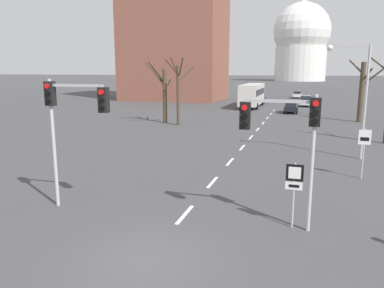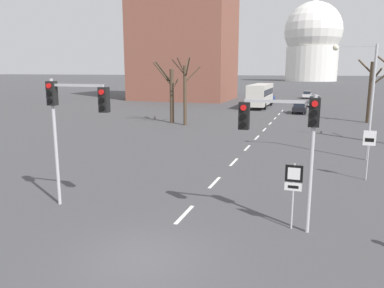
# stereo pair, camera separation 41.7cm
# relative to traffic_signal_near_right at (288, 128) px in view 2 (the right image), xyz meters

# --- Properties ---
(ground_plane) EXTENTS (800.00, 800.00, 0.00)m
(ground_plane) POSITION_rel_traffic_signal_near_right_xyz_m (-3.78, -3.60, -3.64)
(ground_plane) COLOR #424244
(lane_stripe_0) EXTENTS (0.16, 2.00, 0.01)m
(lane_stripe_0) POSITION_rel_traffic_signal_near_right_xyz_m (-3.78, 0.14, -3.63)
(lane_stripe_0) COLOR silver
(lane_stripe_0) RESTS_ON ground_plane
(lane_stripe_1) EXTENTS (0.16, 2.00, 0.01)m
(lane_stripe_1) POSITION_rel_traffic_signal_near_right_xyz_m (-3.78, 4.64, -3.63)
(lane_stripe_1) COLOR silver
(lane_stripe_1) RESTS_ON ground_plane
(lane_stripe_2) EXTENTS (0.16, 2.00, 0.01)m
(lane_stripe_2) POSITION_rel_traffic_signal_near_right_xyz_m (-3.78, 9.14, -3.63)
(lane_stripe_2) COLOR silver
(lane_stripe_2) RESTS_ON ground_plane
(lane_stripe_3) EXTENTS (0.16, 2.00, 0.01)m
(lane_stripe_3) POSITION_rel_traffic_signal_near_right_xyz_m (-3.78, 13.64, -3.63)
(lane_stripe_3) COLOR silver
(lane_stripe_3) RESTS_ON ground_plane
(lane_stripe_4) EXTENTS (0.16, 2.00, 0.01)m
(lane_stripe_4) POSITION_rel_traffic_signal_near_right_xyz_m (-3.78, 18.14, -3.63)
(lane_stripe_4) COLOR silver
(lane_stripe_4) RESTS_ON ground_plane
(lane_stripe_5) EXTENTS (0.16, 2.00, 0.01)m
(lane_stripe_5) POSITION_rel_traffic_signal_near_right_xyz_m (-3.78, 22.64, -3.63)
(lane_stripe_5) COLOR silver
(lane_stripe_5) RESTS_ON ground_plane
(lane_stripe_6) EXTENTS (0.16, 2.00, 0.01)m
(lane_stripe_6) POSITION_rel_traffic_signal_near_right_xyz_m (-3.78, 27.14, -3.63)
(lane_stripe_6) COLOR silver
(lane_stripe_6) RESTS_ON ground_plane
(lane_stripe_7) EXTENTS (0.16, 2.00, 0.01)m
(lane_stripe_7) POSITION_rel_traffic_signal_near_right_xyz_m (-3.78, 31.64, -3.63)
(lane_stripe_7) COLOR silver
(lane_stripe_7) RESTS_ON ground_plane
(lane_stripe_8) EXTENTS (0.16, 2.00, 0.01)m
(lane_stripe_8) POSITION_rel_traffic_signal_near_right_xyz_m (-3.78, 36.14, -3.63)
(lane_stripe_8) COLOR silver
(lane_stripe_8) RESTS_ON ground_plane
(lane_stripe_9) EXTENTS (0.16, 2.00, 0.01)m
(lane_stripe_9) POSITION_rel_traffic_signal_near_right_xyz_m (-3.78, 40.64, -3.63)
(lane_stripe_9) COLOR silver
(lane_stripe_9) RESTS_ON ground_plane
(traffic_signal_near_right) EXTENTS (2.68, 0.34, 4.78)m
(traffic_signal_near_right) POSITION_rel_traffic_signal_near_right_xyz_m (0.00, 0.00, 0.00)
(traffic_signal_near_right) COLOR #B2B2B7
(traffic_signal_near_right) RESTS_ON ground_plane
(traffic_signal_near_left) EXTENTS (2.73, 0.34, 5.23)m
(traffic_signal_near_left) POSITION_rel_traffic_signal_near_right_xyz_m (-8.35, -0.44, 0.35)
(traffic_signal_near_left) COLOR #B2B2B7
(traffic_signal_near_left) RESTS_ON ground_plane
(route_sign_post) EXTENTS (0.60, 0.08, 2.39)m
(route_sign_post) POSITION_rel_traffic_signal_near_right_xyz_m (0.28, 0.11, -2.01)
(route_sign_post) COLOR #B2B2B7
(route_sign_post) RESTS_ON ground_plane
(speed_limit_sign) EXTENTS (0.60, 0.08, 2.63)m
(speed_limit_sign) POSITION_rel_traffic_signal_near_right_xyz_m (3.49, 7.55, -1.85)
(speed_limit_sign) COLOR #B2B2B7
(speed_limit_sign) RESTS_ON ground_plane
(street_lamp_right) EXTENTS (2.55, 0.36, 7.10)m
(street_lamp_right) POSITION_rel_traffic_signal_near_right_xyz_m (3.49, 12.30, 0.85)
(street_lamp_right) COLOR #B2B2B7
(street_lamp_right) RESTS_ON ground_plane
(sedan_near_left) EXTENTS (1.70, 4.19, 1.45)m
(sedan_near_left) POSITION_rel_traffic_signal_near_right_xyz_m (-1.34, 66.06, -2.90)
(sedan_near_left) COLOR silver
(sedan_near_left) RESTS_ON ground_plane
(sedan_near_right) EXTENTS (1.72, 3.92, 1.58)m
(sedan_near_right) POSITION_rel_traffic_signal_near_right_xyz_m (-1.37, 37.90, -2.83)
(sedan_near_right) COLOR black
(sedan_near_right) RESTS_ON ground_plane
(sedan_mid_centre) EXTENTS (1.85, 4.09, 1.62)m
(sedan_mid_centre) POSITION_rel_traffic_signal_near_right_xyz_m (-7.28, 53.17, -2.82)
(sedan_mid_centre) COLOR navy
(sedan_mid_centre) RESTS_ON ground_plane
(sedan_far_left) EXTENTS (1.80, 4.04, 1.68)m
(sedan_far_left) POSITION_rel_traffic_signal_near_right_xyz_m (0.36, 48.02, -2.80)
(sedan_far_left) COLOR #B7B7BC
(sedan_far_left) RESTS_ON ground_plane
(city_bus) EXTENTS (2.66, 10.80, 3.48)m
(city_bus) POSITION_rel_traffic_signal_near_right_xyz_m (-7.44, 44.25, -1.59)
(city_bus) COLOR beige
(city_bus) RESTS_ON ground_plane
(bare_tree_left_near) EXTENTS (2.15, 4.21, 6.82)m
(bare_tree_left_near) POSITION_rel_traffic_signal_near_right_xyz_m (-11.94, 23.03, -0.07)
(bare_tree_left_near) COLOR #473828
(bare_tree_left_near) RESTS_ON ground_plane
(bare_tree_left_far) EXTENTS (2.24, 3.44, 6.47)m
(bare_tree_left_far) POSITION_rel_traffic_signal_near_right_xyz_m (-13.98, 24.23, -0.33)
(bare_tree_left_far) COLOR #473828
(bare_tree_left_far) RESTS_ON ground_plane
(bare_tree_right_far) EXTENTS (3.33, 3.18, 6.75)m
(bare_tree_right_far) POSITION_rel_traffic_signal_near_right_xyz_m (6.16, 31.09, -0.17)
(bare_tree_right_far) COLOR #473828
(bare_tree_right_far) RESTS_ON ground_plane
(capitol_dome) EXTENTS (28.66, 28.66, 40.48)m
(capitol_dome) POSITION_rel_traffic_signal_near_right_xyz_m (-3.78, 193.25, 16.08)
(capitol_dome) COLOR silver
(capitol_dome) RESTS_ON ground_plane
(apartment_block_left) EXTENTS (18.00, 14.00, 27.38)m
(apartment_block_left) POSITION_rel_traffic_signal_near_right_xyz_m (-23.85, 55.79, 10.05)
(apartment_block_left) COLOR brown
(apartment_block_left) RESTS_ON ground_plane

